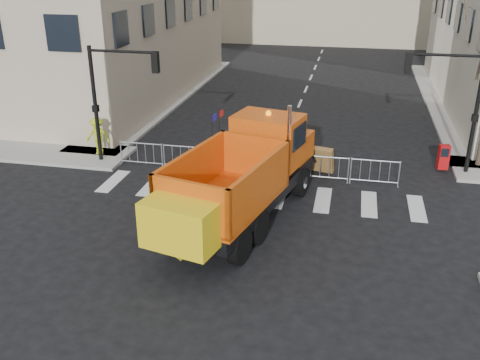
% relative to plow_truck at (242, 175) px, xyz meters
% --- Properties ---
extents(ground, '(120.00, 120.00, 0.00)m').
position_rel_plow_truck_xyz_m(ground, '(0.29, -3.02, -1.84)').
color(ground, black).
rests_on(ground, ground).
extents(sidewalk_back, '(64.00, 5.00, 0.15)m').
position_rel_plow_truck_xyz_m(sidewalk_back, '(0.29, 5.48, -1.76)').
color(sidewalk_back, gray).
rests_on(sidewalk_back, ground).
extents(traffic_light_left, '(0.18, 0.18, 5.40)m').
position_rel_plow_truck_xyz_m(traffic_light_left, '(-7.71, 4.48, 0.86)').
color(traffic_light_left, black).
rests_on(traffic_light_left, ground).
extents(traffic_light_right, '(0.18, 0.18, 5.40)m').
position_rel_plow_truck_xyz_m(traffic_light_right, '(8.79, 6.48, 0.86)').
color(traffic_light_right, black).
rests_on(traffic_light_right, ground).
extents(crowd_barriers, '(12.60, 0.60, 1.10)m').
position_rel_plow_truck_xyz_m(crowd_barriers, '(-0.46, 4.58, -1.29)').
color(crowd_barriers, '#9EA0A5').
rests_on(crowd_barriers, ground).
extents(plow_truck, '(5.28, 11.03, 4.14)m').
position_rel_plow_truck_xyz_m(plow_truck, '(0.00, 0.00, 0.00)').
color(plow_truck, black).
rests_on(plow_truck, ground).
extents(cop_a, '(0.70, 0.56, 1.68)m').
position_rel_plow_truck_xyz_m(cop_a, '(1.05, 3.98, -1.00)').
color(cop_a, black).
rests_on(cop_a, ground).
extents(cop_b, '(1.16, 1.11, 1.89)m').
position_rel_plow_truck_xyz_m(cop_b, '(0.42, 3.98, -0.90)').
color(cop_b, black).
rests_on(cop_b, ground).
extents(cop_c, '(1.04, 1.02, 1.76)m').
position_rel_plow_truck_xyz_m(cop_c, '(1.91, 3.98, -0.96)').
color(cop_c, black).
rests_on(cop_c, ground).
extents(worker, '(1.24, 0.79, 1.82)m').
position_rel_plow_truck_xyz_m(worker, '(-8.10, 5.14, -0.78)').
color(worker, '#ABBE16').
rests_on(worker, sidewalk_back).
extents(newspaper_box, '(0.50, 0.46, 1.10)m').
position_rel_plow_truck_xyz_m(newspaper_box, '(7.80, 6.62, -1.14)').
color(newspaper_box, '#B50D10').
rests_on(newspaper_box, sidewalk_back).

